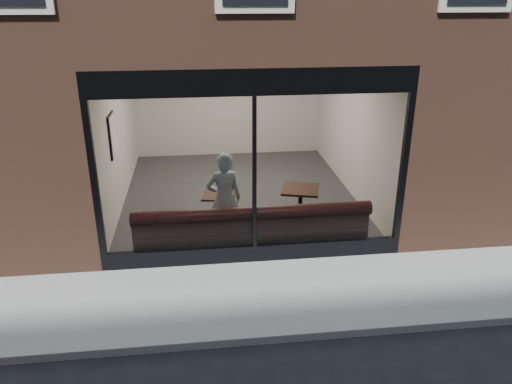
{
  "coord_description": "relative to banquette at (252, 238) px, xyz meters",
  "views": [
    {
      "loc": [
        -0.86,
        -5.27,
        4.25
      ],
      "look_at": [
        0.07,
        2.4,
        1.11
      ],
      "focal_mm": 35.0,
      "sensor_mm": 36.0,
      "label": 1
    }
  ],
  "objects": [
    {
      "name": "cafe_wall_right",
      "position": [
        2.49,
        2.55,
        1.37
      ],
      "size": [
        0.0,
        6.0,
        6.0
      ],
      "primitive_type": "plane",
      "rotation": [
        1.57,
        0.0,
        -1.57
      ],
      "color": "silver",
      "rests_on": "ground"
    },
    {
      "name": "host_building_pier_left",
      "position": [
        -3.75,
        5.55,
        1.38
      ],
      "size": [
        2.5,
        12.0,
        3.2
      ],
      "primitive_type": "cube",
      "color": "brown",
      "rests_on": "ground"
    },
    {
      "name": "cafe_wall_back",
      "position": [
        0.0,
        5.54,
        1.37
      ],
      "size": [
        5.0,
        0.0,
        5.0
      ],
      "primitive_type": "plane",
      "rotation": [
        1.57,
        0.0,
        0.0
      ],
      "color": "silver",
      "rests_on": "ground"
    },
    {
      "name": "storefront_kick",
      "position": [
        0.0,
        -0.4,
        -0.08
      ],
      "size": [
        5.0,
        0.1,
        0.3
      ],
      "primitive_type": "cube",
      "color": "black",
      "rests_on": "ground"
    },
    {
      "name": "storefront_mullion",
      "position": [
        0.0,
        -0.4,
        1.32
      ],
      "size": [
        0.06,
        0.1,
        2.5
      ],
      "primitive_type": "cube",
      "color": "black",
      "rests_on": "storefront_kick"
    },
    {
      "name": "host_building_backfill",
      "position": [
        0.0,
        8.55,
        1.38
      ],
      "size": [
        5.0,
        6.0,
        3.2
      ],
      "primitive_type": "cube",
      "color": "brown",
      "rests_on": "ground"
    },
    {
      "name": "cafe_ceiling",
      "position": [
        0.0,
        2.55,
        2.97
      ],
      "size": [
        6.0,
        6.0,
        0.0
      ],
      "primitive_type": "plane",
      "rotation": [
        3.14,
        0.0,
        0.0
      ],
      "color": "white",
      "rests_on": "host_building_upper"
    },
    {
      "name": "cafe_table_left",
      "position": [
        -0.52,
        0.8,
        0.52
      ],
      "size": [
        0.67,
        0.67,
        0.04
      ],
      "primitive_type": "cube",
      "rotation": [
        0.0,
        0.0,
        -0.19
      ],
      "color": "black",
      "rests_on": "cafe_floor"
    },
    {
      "name": "sidewalk_near",
      "position": [
        0.0,
        -1.45,
        -0.22
      ],
      "size": [
        40.0,
        2.0,
        0.01
      ],
      "primitive_type": "cube",
      "color": "gray",
      "rests_on": "ground"
    },
    {
      "name": "storefront_glass",
      "position": [
        0.0,
        -0.43,
        1.33
      ],
      "size": [
        4.8,
        0.0,
        4.8
      ],
      "primitive_type": "plane",
      "rotation": [
        1.57,
        0.0,
        0.0
      ],
      "color": "white",
      "rests_on": "storefront_kick"
    },
    {
      "name": "cafe_floor",
      "position": [
        0.0,
        2.55,
        -0.21
      ],
      "size": [
        6.0,
        6.0,
        0.0
      ],
      "primitive_type": "plane",
      "color": "#2D2D30",
      "rests_on": "ground"
    },
    {
      "name": "wall_poster",
      "position": [
        -2.45,
        1.69,
        1.47
      ],
      "size": [
        0.02,
        0.57,
        0.76
      ],
      "primitive_type": "cube",
      "color": "white",
      "rests_on": "cafe_wall_left"
    },
    {
      "name": "cafe_chair_left",
      "position": [
        -0.46,
        1.16,
        0.01
      ],
      "size": [
        0.48,
        0.48,
        0.04
      ],
      "primitive_type": "cube",
      "rotation": [
        0.0,
        0.0,
        3.38
      ],
      "color": "black",
      "rests_on": "cafe_floor"
    },
    {
      "name": "person",
      "position": [
        -0.44,
        0.31,
        0.63
      ],
      "size": [
        0.66,
        0.47,
        1.71
      ],
      "primitive_type": "imported",
      "rotation": [
        0.0,
        0.0,
        3.25
      ],
      "color": "#A4C3D6",
      "rests_on": "cafe_floor"
    },
    {
      "name": "host_building_pier_right",
      "position": [
        3.75,
        5.55,
        1.38
      ],
      "size": [
        2.5,
        12.0,
        3.2
      ],
      "primitive_type": "cube",
      "color": "brown",
      "rests_on": "ground"
    },
    {
      "name": "banquette",
      "position": [
        0.0,
        0.0,
        0.0
      ],
      "size": [
        4.0,
        0.55,
        0.45
      ],
      "primitive_type": "cube",
      "color": "#341314",
      "rests_on": "cafe_floor"
    },
    {
      "name": "cafe_table_right",
      "position": [
        1.04,
        0.9,
        0.52
      ],
      "size": [
        0.85,
        0.85,
        0.04
      ],
      "primitive_type": "cube",
      "rotation": [
        0.0,
        0.0,
        -0.28
      ],
      "color": "black",
      "rests_on": "cafe_floor"
    },
    {
      "name": "storefront_header",
      "position": [
        0.0,
        -0.4,
        2.77
      ],
      "size": [
        5.0,
        0.1,
        0.4
      ],
      "primitive_type": "cube",
      "color": "black",
      "rests_on": "host_building_upper"
    },
    {
      "name": "ground",
      "position": [
        0.0,
        -2.45,
        -0.23
      ],
      "size": [
        120.0,
        120.0,
        0.0
      ],
      "primitive_type": "plane",
      "color": "black",
      "rests_on": "ground"
    },
    {
      "name": "cafe_wall_left",
      "position": [
        -2.49,
        2.55,
        1.37
      ],
      "size": [
        0.0,
        6.0,
        6.0
      ],
      "primitive_type": "plane",
      "rotation": [
        1.57,
        0.0,
        1.57
      ],
      "color": "silver",
      "rests_on": "ground"
    },
    {
      "name": "kerb_near",
      "position": [
        0.0,
        -2.5,
        -0.17
      ],
      "size": [
        40.0,
        0.1,
        0.12
      ],
      "primitive_type": "cube",
      "color": "gray",
      "rests_on": "ground"
    }
  ]
}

